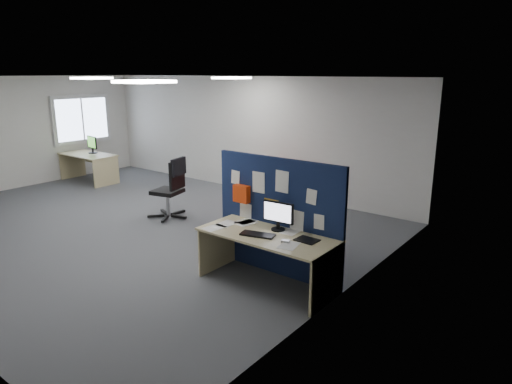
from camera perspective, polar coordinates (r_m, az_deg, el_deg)
The scene contains 18 objects.
floor at distance 8.96m, azimuth -15.82°, elevation -3.95°, with size 9.00×9.00×0.00m, color #4C4F54.
ceiling at distance 8.52m, azimuth -17.12°, elevation 13.53°, with size 9.00×7.00×0.02m, color white.
wall_back at distance 11.03m, azimuth -1.56°, elevation 7.27°, with size 9.00×0.02×2.70m, color silver.
wall_left at distance 12.54m, azimuth -28.78°, elevation 6.37°, with size 0.02×7.00×2.70m, color silver.
wall_right at distance 5.71m, azimuth 11.35°, elevation -0.15°, with size 0.02×7.00×2.70m, color silver.
window at distance 13.38m, azimuth -20.92°, elevation 8.51°, with size 0.06×1.70×1.30m.
ceiling_lights at distance 8.67m, azimuth -12.10°, elevation 13.66°, with size 4.10×4.10×0.04m.
navy_divider at distance 6.35m, azimuth 2.69°, elevation -3.11°, with size 2.03×0.30×1.68m.
main_desk at distance 6.11m, azimuth 1.65°, elevation -6.62°, with size 1.86×0.83×0.73m.
monitor_main at distance 6.10m, azimuth 2.79°, elevation -2.83°, with size 0.45×0.19×0.39m.
keyboard at distance 5.96m, azimuth 0.22°, elevation -5.34°, with size 0.45×0.18×0.03m, color black.
mouse at distance 5.74m, azimuth 3.70°, elevation -6.16°, with size 0.10×0.06×0.03m, color #A0A1A6.
paper_tray at distance 5.82m, azimuth 6.38°, elevation -5.99°, with size 0.28×0.22×0.01m, color black.
red_divider at distance 9.82m, azimuth 0.02°, elevation 1.46°, with size 1.44×0.30×1.08m.
second_desk at distance 12.69m, azimuth -20.09°, elevation 3.72°, with size 1.59×0.79×0.73m.
monitor_second at distance 12.68m, azimuth -19.81°, elevation 5.68°, with size 0.49×0.22×0.45m.
office_chair at distance 8.97m, azimuth -10.43°, elevation 0.89°, with size 0.79×0.77×1.19m.
desk_papers at distance 6.23m, azimuth -0.60°, elevation -4.55°, with size 1.43×0.83×0.00m.
Camera 1 is at (6.92, -4.97, 2.80)m, focal length 32.00 mm.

